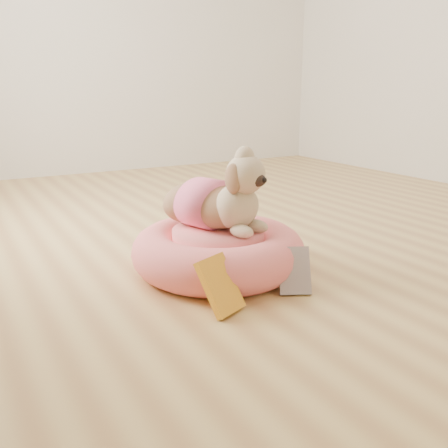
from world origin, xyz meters
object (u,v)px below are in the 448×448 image
dog (218,186)px  book_white (294,271)px  pet_bed (218,251)px  book_yellow (220,285)px

dog → book_white: dog is taller
book_white → pet_bed: bearing=140.1°
pet_bed → book_white: bearing=-66.5°
dog → book_yellow: bearing=-138.4°
pet_bed → book_yellow: book_yellow is taller
book_white → dog: bearing=138.1°
dog → book_yellow: size_ratio=2.34×
pet_bed → dog: bearing=58.1°
book_yellow → book_white: 0.34m
pet_bed → book_yellow: bearing=-118.2°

